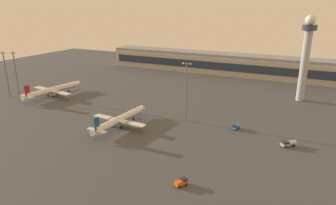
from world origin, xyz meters
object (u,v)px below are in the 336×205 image
(cargo_loader, at_px, (236,127))
(apron_light_central, at_px, (186,89))
(control_tower, at_px, (306,53))
(apron_light_west, at_px, (16,70))
(airplane_near_gate, at_px, (119,120))
(maintenance_van, at_px, (181,182))
(apron_light_east, at_px, (6,71))
(fuel_truck, at_px, (288,143))
(airplane_taxiway_distant, at_px, (52,90))

(cargo_loader, height_order, apron_light_central, apron_light_central)
(control_tower, distance_m, apron_light_west, 175.55)
(control_tower, relative_size, apron_light_central, 1.70)
(control_tower, xyz_separation_m, airplane_near_gate, (-72.59, -81.63, -24.48))
(maintenance_van, relative_size, apron_light_east, 0.17)
(airplane_near_gate, bearing_deg, cargo_loader, 26.83)
(control_tower, distance_m, maintenance_van, 119.40)
(airplane_near_gate, height_order, fuel_truck, airplane_near_gate)
(control_tower, height_order, apron_light_west, control_tower)
(maintenance_van, bearing_deg, fuel_truck, 86.79)
(apron_light_central, bearing_deg, maintenance_van, -68.41)
(apron_light_central, relative_size, apron_light_west, 1.08)
(airplane_taxiway_distant, xyz_separation_m, maintenance_van, (111.40, -54.27, -2.80))
(airplane_taxiway_distant, bearing_deg, apron_light_east, -148.70)
(apron_light_east, bearing_deg, control_tower, 23.16)
(airplane_near_gate, bearing_deg, airplane_taxiway_distant, 164.82)
(fuel_truck, distance_m, apron_light_central, 50.92)
(control_tower, bearing_deg, apron_light_east, -156.84)
(maintenance_van, distance_m, apron_light_west, 145.00)
(apron_light_east, bearing_deg, apron_light_west, 82.60)
(airplane_near_gate, distance_m, fuel_truck, 73.85)
(fuel_truck, distance_m, apron_light_west, 163.73)
(cargo_loader, distance_m, apron_light_west, 140.52)
(maintenance_van, xyz_separation_m, fuel_truck, (27.38, 44.38, 0.19))
(airplane_taxiway_distant, height_order, apron_light_east, apron_light_east)
(maintenance_van, height_order, apron_light_central, apron_light_central)
(control_tower, relative_size, cargo_loader, 10.84)
(airplane_near_gate, relative_size, airplane_taxiway_distant, 0.89)
(apron_light_east, bearing_deg, maintenance_van, -17.49)
(maintenance_van, bearing_deg, apron_light_east, -169.04)
(control_tower, height_order, apron_light_east, control_tower)
(control_tower, distance_m, apron_light_east, 178.57)
(apron_light_central, bearing_deg, apron_light_west, -178.48)
(apron_light_west, bearing_deg, airplane_taxiway_distant, 11.97)
(apron_light_central, height_order, apron_light_east, apron_light_central)
(control_tower, distance_m, apron_light_central, 78.39)
(cargo_loader, bearing_deg, fuel_truck, 179.05)
(airplane_taxiway_distant, xyz_separation_m, apron_light_central, (90.75, -2.10, 12.43))
(airplane_near_gate, height_order, apron_light_central, apron_light_central)
(apron_light_central, bearing_deg, airplane_taxiway_distant, 178.67)
(maintenance_van, height_order, fuel_truck, fuel_truck)
(airplane_near_gate, height_order, apron_light_east, apron_light_east)
(control_tower, bearing_deg, airplane_near_gate, -131.65)
(control_tower, height_order, cargo_loader, control_tower)
(control_tower, relative_size, maintenance_van, 10.77)
(airplane_near_gate, xyz_separation_m, apron_light_west, (-90.40, 17.66, 11.74))
(apron_light_east, bearing_deg, airplane_near_gate, -7.22)
(cargo_loader, distance_m, apron_light_central, 29.03)
(control_tower, xyz_separation_m, apron_light_west, (-162.98, -63.97, -12.74))
(control_tower, bearing_deg, fuel_truck, -89.93)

